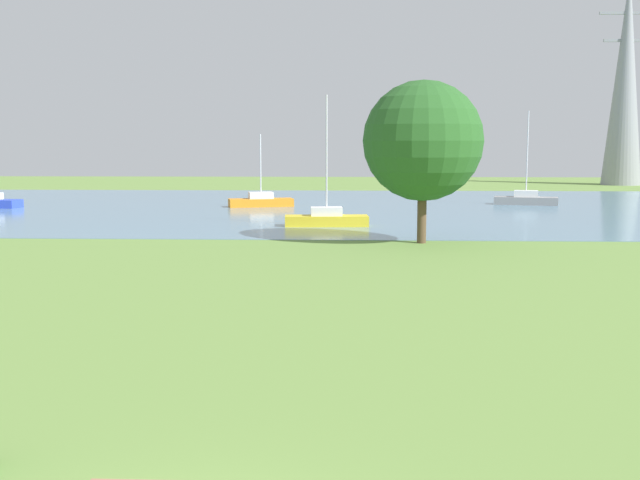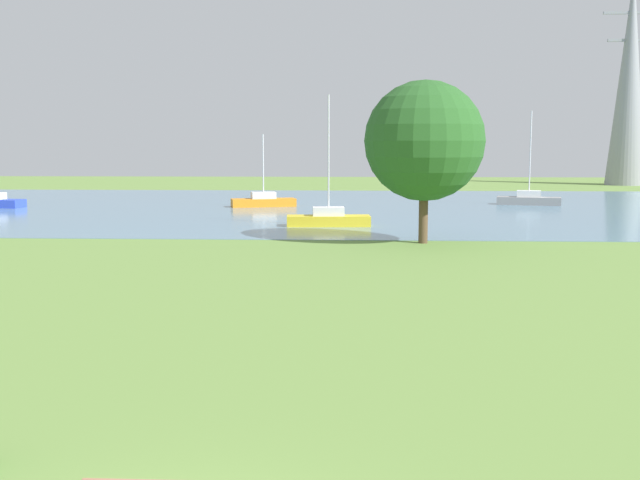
% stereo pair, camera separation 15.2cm
% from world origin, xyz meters
% --- Properties ---
extents(ground_plane, '(160.00, 160.00, 0.00)m').
position_xyz_m(ground_plane, '(0.00, 22.00, 0.00)').
color(ground_plane, olive).
extents(water_surface, '(140.00, 40.00, 0.02)m').
position_xyz_m(water_surface, '(0.00, 50.00, 0.01)').
color(water_surface, '#5F88A2').
rests_on(water_surface, ground).
extents(sailboat_gray, '(5.01, 2.52, 7.21)m').
position_xyz_m(sailboat_gray, '(15.49, 52.74, 0.47)').
color(sailboat_gray, gray).
rests_on(sailboat_gray, water_surface).
extents(sailboat_yellow, '(4.90, 1.86, 7.49)m').
position_xyz_m(sailboat_yellow, '(0.54, 36.51, 0.47)').
color(sailboat_yellow, yellow).
rests_on(sailboat_yellow, water_surface).
extents(sailboat_orange, '(5.03, 2.73, 5.42)m').
position_xyz_m(sailboat_orange, '(-4.88, 50.02, 0.45)').
color(sailboat_orange, orange).
rests_on(sailboat_orange, water_surface).
extents(tree_west_near, '(5.73, 5.73, 7.76)m').
position_xyz_m(tree_west_near, '(5.38, 29.15, 4.89)').
color(tree_west_near, brown).
rests_on(tree_west_near, ground).
extents(electricity_pylon, '(6.40, 4.40, 24.01)m').
position_xyz_m(electricity_pylon, '(32.73, 82.51, 12.02)').
color(electricity_pylon, gray).
rests_on(electricity_pylon, ground).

